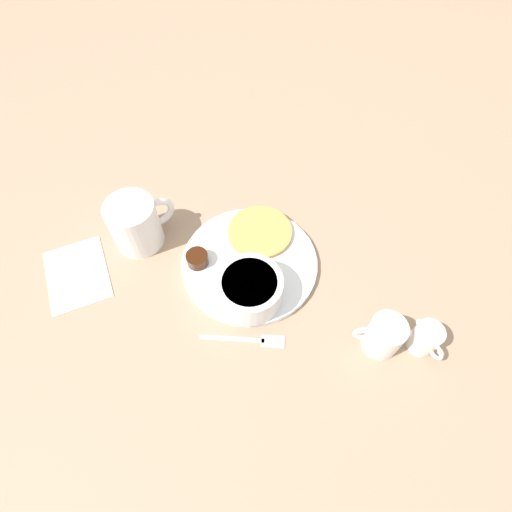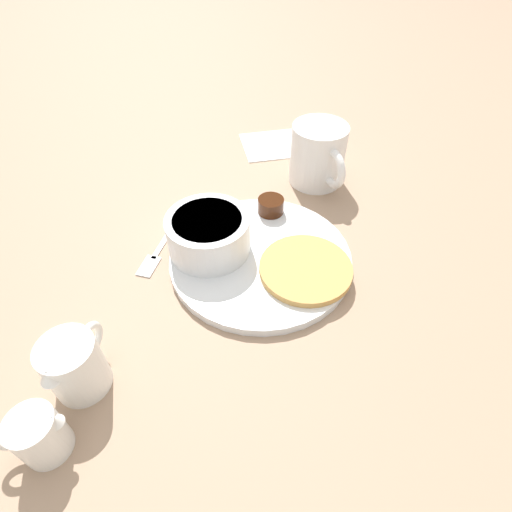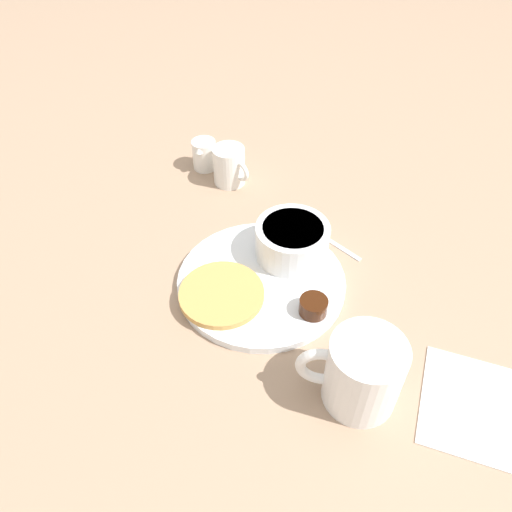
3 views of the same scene
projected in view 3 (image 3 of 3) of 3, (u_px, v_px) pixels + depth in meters
The scene contains 11 objects.
ground_plane at pixel (261, 284), 0.72m from camera, with size 4.00×4.00×0.00m, color #9E7F66.
plate at pixel (261, 281), 0.71m from camera, with size 0.24×0.24×0.01m.
pancake_stack at pixel (222, 294), 0.68m from camera, with size 0.12×0.12×0.01m.
bowl at pixel (292, 240), 0.73m from camera, with size 0.11×0.11×0.05m.
syrup_cup at pixel (313, 306), 0.66m from camera, with size 0.04×0.04×0.02m.
butter_ramekin at pixel (305, 244), 0.74m from camera, with size 0.05×0.05×0.04m.
coffee_mug at pixel (361, 373), 0.56m from camera, with size 0.09×0.12×0.10m.
creamer_pitcher_near at pixel (229, 165), 0.87m from camera, with size 0.06×0.08×0.07m.
creamer_pitcher_far at pixel (204, 154), 0.91m from camera, with size 0.07×0.04×0.06m.
fork at pixel (318, 232), 0.79m from camera, with size 0.07×0.13×0.00m.
napkin at pixel (466, 404), 0.58m from camera, with size 0.14×0.10×0.00m.
Camera 3 is at (-0.46, -0.15, 0.54)m, focal length 35.00 mm.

